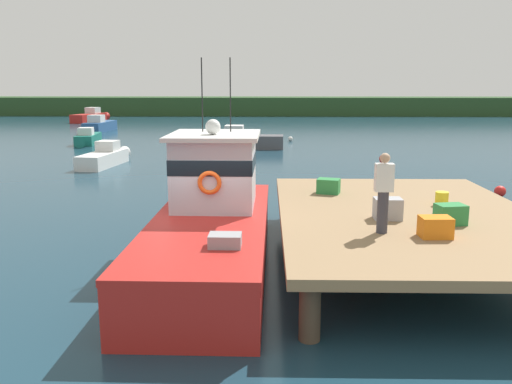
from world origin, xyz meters
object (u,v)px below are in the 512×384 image
at_px(deckhand_by_the_boat, 384,191).
at_px(moored_boat_far_left, 240,141).
at_px(crate_single_by_cleat, 328,186).
at_px(mooring_buoy_outer, 290,139).
at_px(moored_boat_mid_harbor, 98,126).
at_px(crate_single_far, 450,214).
at_px(main_fishing_boat, 213,220).
at_px(bait_bucket, 442,199).
at_px(moored_boat_far_right, 87,138).
at_px(mooring_buoy_spare_mooring, 384,159).
at_px(mooring_buoy_inshore, 500,191).
at_px(moored_boat_off_the_point, 106,157).
at_px(crate_stack_near_edge, 435,227).
at_px(crate_stack_mid_dock, 388,209).
at_px(moored_boat_outer_mooring, 91,117).

height_order(deckhand_by_the_boat, moored_boat_far_left, deckhand_by_the_boat).
relative_size(crate_single_by_cleat, mooring_buoy_outer, 1.69).
bearing_deg(moored_boat_mid_harbor, crate_single_far, -62.30).
distance_m(main_fishing_boat, crate_single_by_cleat, 3.77).
relative_size(bait_bucket, moored_boat_mid_harbor, 0.06).
bearing_deg(deckhand_by_the_boat, moored_boat_mid_harbor, 115.22).
xyz_separation_m(crate_single_by_cleat, moored_boat_mid_harbor, (-16.73, 32.90, -0.89)).
xyz_separation_m(bait_bucket, mooring_buoy_outer, (-2.63, 26.46, -1.19)).
distance_m(moored_boat_far_right, mooring_buoy_spare_mooring, 20.89).
distance_m(bait_bucket, mooring_buoy_inshore, 8.15).
height_order(crate_single_by_cleat, moored_boat_off_the_point, crate_single_by_cleat).
height_order(crate_stack_near_edge, moored_boat_far_left, crate_stack_near_edge).
distance_m(moored_boat_off_the_point, moored_boat_mid_harbor, 20.99).
relative_size(bait_bucket, mooring_buoy_outer, 0.96).
xyz_separation_m(bait_bucket, deckhand_by_the_boat, (-2.02, -2.55, 0.69)).
xyz_separation_m(moored_boat_far_left, mooring_buoy_outer, (3.48, 4.54, -0.34)).
relative_size(main_fishing_boat, mooring_buoy_spare_mooring, 18.98).
xyz_separation_m(bait_bucket, moored_boat_mid_harbor, (-19.39, 34.33, -0.86)).
bearing_deg(crate_stack_mid_dock, moored_boat_far_right, 120.96).
bearing_deg(bait_bucket, moored_boat_mid_harbor, 119.46).
xyz_separation_m(moored_boat_far_left, moored_boat_mid_harbor, (-13.28, 12.40, -0.01)).
relative_size(crate_stack_near_edge, moored_boat_far_left, 0.10).
bearing_deg(moored_boat_far_left, bait_bucket, -74.43).
height_order(moored_boat_off_the_point, moored_boat_outer_mooring, moored_boat_outer_mooring).
relative_size(crate_stack_mid_dock, moored_boat_mid_harbor, 0.10).
xyz_separation_m(crate_single_by_cleat, deckhand_by_the_boat, (0.64, -3.98, 0.66)).
bearing_deg(mooring_buoy_spare_mooring, crate_single_far, -97.57).
xyz_separation_m(deckhand_by_the_boat, moored_boat_mid_harbor, (-17.37, 36.87, -1.55)).
height_order(moored_boat_far_right, mooring_buoy_outer, moored_boat_far_right).
xyz_separation_m(moored_boat_mid_harbor, moored_boat_outer_mooring, (-4.71, 12.40, 0.03)).
bearing_deg(deckhand_by_the_boat, main_fishing_boat, 154.90).
relative_size(moored_boat_outer_mooring, mooring_buoy_inshore, 15.08).
distance_m(crate_single_by_cleat, moored_boat_mid_harbor, 36.92).
relative_size(main_fishing_boat, moored_boat_mid_harbor, 1.66).
distance_m(moored_boat_off_the_point, moored_boat_outer_mooring, 34.25).
xyz_separation_m(crate_stack_mid_dock, deckhand_by_the_boat, (-0.36, -1.13, 0.62)).
xyz_separation_m(moored_boat_far_right, mooring_buoy_outer, (14.37, 2.30, -0.23)).
bearing_deg(moored_boat_mid_harbor, crate_stack_mid_dock, -63.61).
distance_m(crate_stack_near_edge, moored_boat_off_the_point, 20.89).
xyz_separation_m(moored_boat_off_the_point, mooring_buoy_outer, (10.15, 12.06, -0.25)).
bearing_deg(crate_single_far, bait_bucket, 77.68).
bearing_deg(moored_boat_outer_mooring, crate_stack_mid_dock, -65.01).
relative_size(crate_stack_near_edge, bait_bucket, 1.76).
xyz_separation_m(moored_boat_far_left, mooring_buoy_spare_mooring, (7.97, -6.74, -0.26)).
xyz_separation_m(crate_stack_near_edge, moored_boat_outer_mooring, (-23.06, 49.58, -0.86)).
height_order(main_fishing_boat, mooring_buoy_inshore, main_fishing_boat).
relative_size(crate_single_far, moored_boat_off_the_point, 0.12).
bearing_deg(moored_boat_outer_mooring, moored_boat_off_the_point, -70.71).
bearing_deg(crate_stack_near_edge, moored_boat_off_the_point, 124.25).
xyz_separation_m(crate_single_by_cleat, crate_stack_near_edge, (1.62, -4.28, 0.00)).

